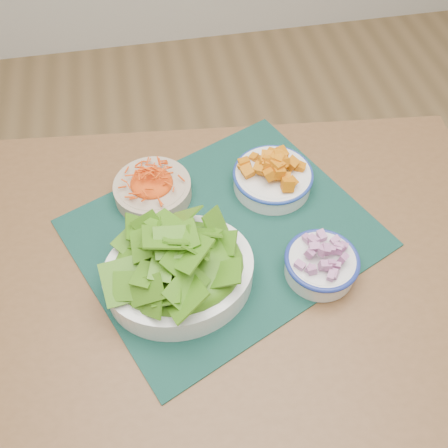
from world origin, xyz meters
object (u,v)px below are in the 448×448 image
carrot_bowl (152,186)px  squash_bowl (273,173)px  table (220,285)px  placemat (224,233)px  lettuce_bowl (178,265)px  onion_bowl (322,262)px

carrot_bowl → squash_bowl: size_ratio=0.96×
squash_bowl → table: bearing=-131.0°
placemat → squash_bowl: size_ratio=2.70×
placemat → carrot_bowl: bearing=112.4°
table → carrot_bowl: (-0.12, 0.21, 0.13)m
table → placemat: placemat is taller
placemat → lettuce_bowl: lettuce_bowl is taller
onion_bowl → carrot_bowl: bearing=138.9°
table → squash_bowl: size_ratio=5.98×
placemat → onion_bowl: 0.22m
table → carrot_bowl: carrot_bowl is taller
table → squash_bowl: 0.28m
carrot_bowl → squash_bowl: squash_bowl is taller
lettuce_bowl → onion_bowl: bearing=-12.4°
lettuce_bowl → onion_bowl: lettuce_bowl is taller
squash_bowl → placemat: bearing=-140.6°
squash_bowl → onion_bowl: 0.25m
squash_bowl → onion_bowl: (0.04, -0.25, -0.01)m
table → lettuce_bowl: lettuce_bowl is taller
table → placemat: 0.12m
onion_bowl → lettuce_bowl: bearing=174.4°
placemat → onion_bowl: size_ratio=3.30×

